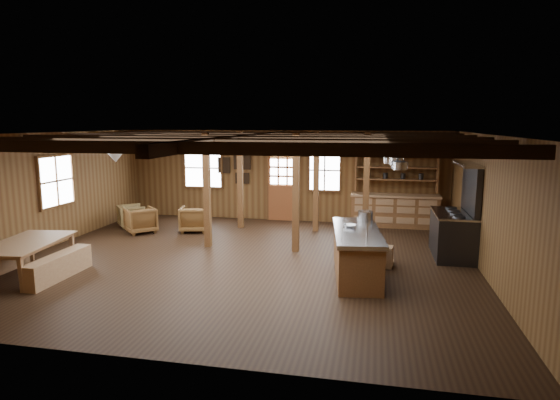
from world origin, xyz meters
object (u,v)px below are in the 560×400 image
kitchen_island (356,253)px  commercial_range (456,228)px  armchair_b (195,219)px  dining_table (29,259)px  armchair_c (131,216)px  armchair_a (140,220)px

kitchen_island → commercial_range: 2.84m
commercial_range → armchair_b: (-6.77, 1.17, -0.32)m
dining_table → armchair_c: (-0.30, 4.56, -0.03)m
kitchen_island → dining_table: 6.53m
armchair_a → armchair_b: size_ratio=0.99×
armchair_b → armchair_c: size_ratio=1.10×
kitchen_island → armchair_a: (-6.04, 2.57, -0.13)m
dining_table → armchair_a: 3.90m
armchair_a → armchair_b: armchair_b is taller
armchair_a → commercial_range: bearing=130.3°
armchair_c → armchair_b: bearing=-136.7°
commercial_range → armchair_a: bearing=174.9°
armchair_a → armchair_c: 0.94m
dining_table → armchair_a: bearing=-12.7°
dining_table → commercial_range: bearing=-77.2°
armchair_b → dining_table: bearing=55.2°
kitchen_island → armchair_a: 6.57m
armchair_c → kitchen_island: bearing=-156.3°
armchair_a → armchair_c: armchair_a is taller
commercial_range → dining_table: 9.12m
armchair_b → armchair_c: bearing=-18.8°
kitchen_island → armchair_b: (-4.62, 3.02, -0.12)m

